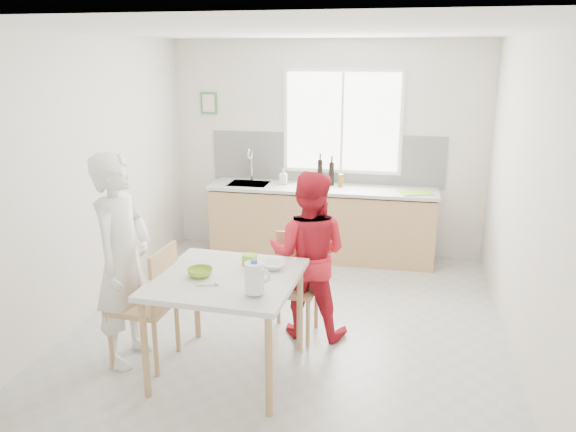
% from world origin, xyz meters
% --- Properties ---
extents(ground, '(4.50, 4.50, 0.00)m').
position_xyz_m(ground, '(0.00, 0.00, 0.00)').
color(ground, '#B7B7B2').
rests_on(ground, ground).
extents(room_shell, '(4.50, 4.50, 4.50)m').
position_xyz_m(room_shell, '(0.00, 0.00, 1.64)').
color(room_shell, silver).
rests_on(room_shell, ground).
extents(window, '(1.50, 0.06, 1.30)m').
position_xyz_m(window, '(0.20, 2.23, 1.70)').
color(window, white).
rests_on(window, room_shell).
extents(backsplash, '(3.00, 0.02, 0.65)m').
position_xyz_m(backsplash, '(0.00, 2.24, 1.23)').
color(backsplash, white).
rests_on(backsplash, room_shell).
extents(picture_frame, '(0.22, 0.03, 0.28)m').
position_xyz_m(picture_frame, '(-1.55, 2.23, 1.90)').
color(picture_frame, '#3E8843').
rests_on(picture_frame, room_shell).
extents(kitchen_counter, '(2.84, 0.64, 1.37)m').
position_xyz_m(kitchen_counter, '(-0.00, 1.95, 0.42)').
color(kitchen_counter, tan).
rests_on(kitchen_counter, ground).
extents(dining_table, '(1.14, 1.14, 0.84)m').
position_xyz_m(dining_table, '(-0.32, -0.91, 0.75)').
color(dining_table, silver).
rests_on(dining_table, ground).
extents(chair_left, '(0.49, 0.49, 1.02)m').
position_xyz_m(chair_left, '(-1.00, -0.88, 0.56)').
color(chair_left, tan).
rests_on(chair_left, ground).
extents(chair_far, '(0.45, 0.45, 0.93)m').
position_xyz_m(chair_far, '(0.06, -0.10, 0.51)').
color(chair_far, tan).
rests_on(chair_far, ground).
extents(person_white, '(0.45, 0.67, 1.78)m').
position_xyz_m(person_white, '(-1.22, -0.87, 0.89)').
color(person_white, white).
rests_on(person_white, ground).
extents(person_red, '(0.77, 0.61, 1.54)m').
position_xyz_m(person_red, '(0.19, -0.11, 0.77)').
color(person_red, red).
rests_on(person_red, ground).
extents(bowl_green, '(0.21, 0.21, 0.06)m').
position_xyz_m(bowl_green, '(-0.53, -0.95, 0.87)').
color(bowl_green, '#88B62A').
rests_on(bowl_green, dining_table).
extents(bowl_white, '(0.21, 0.21, 0.05)m').
position_xyz_m(bowl_white, '(-0.01, -0.67, 0.87)').
color(bowl_white, white).
rests_on(bowl_white, dining_table).
extents(milk_jug, '(0.19, 0.14, 0.25)m').
position_xyz_m(milk_jug, '(-0.01, -1.20, 0.98)').
color(milk_jug, white).
rests_on(milk_jug, dining_table).
extents(green_box, '(0.10, 0.10, 0.09)m').
position_xyz_m(green_box, '(-0.21, -0.63, 0.89)').
color(green_box, '#8AC82E').
rests_on(green_box, dining_table).
extents(spoon, '(0.16, 0.06, 0.01)m').
position_xyz_m(spoon, '(-0.41, -1.13, 0.85)').
color(spoon, '#A5A5AA').
rests_on(spoon, dining_table).
extents(cutting_board, '(0.42, 0.36, 0.01)m').
position_xyz_m(cutting_board, '(1.13, 1.85, 0.93)').
color(cutting_board, '#90CC2F').
rests_on(cutting_board, kitchen_counter).
extents(wine_bottle_a, '(0.07, 0.07, 0.32)m').
position_xyz_m(wine_bottle_a, '(-0.05, 2.09, 1.08)').
color(wine_bottle_a, black).
rests_on(wine_bottle_a, kitchen_counter).
extents(wine_bottle_b, '(0.07, 0.07, 0.30)m').
position_xyz_m(wine_bottle_b, '(0.10, 2.06, 1.07)').
color(wine_bottle_b, black).
rests_on(wine_bottle_b, kitchen_counter).
extents(jar_amber, '(0.06, 0.06, 0.16)m').
position_xyz_m(jar_amber, '(0.23, 2.01, 1.00)').
color(jar_amber, brown).
rests_on(jar_amber, kitchen_counter).
extents(soap_bottle, '(0.09, 0.09, 0.20)m').
position_xyz_m(soap_bottle, '(-0.51, 2.01, 1.02)').
color(soap_bottle, '#999999').
rests_on(soap_bottle, kitchen_counter).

